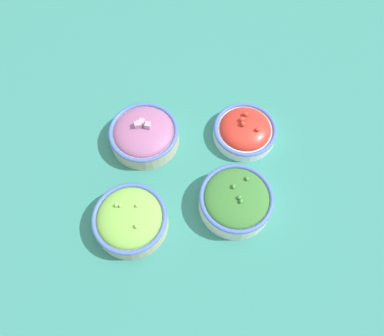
% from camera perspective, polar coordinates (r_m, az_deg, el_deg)
% --- Properties ---
extents(ground_plane, '(3.00, 3.00, 0.00)m').
position_cam_1_polar(ground_plane, '(1.02, 0.00, -0.76)').
color(ground_plane, '#337F75').
extents(bowl_lettuce, '(0.19, 0.19, 0.08)m').
position_cam_1_polar(bowl_lettuce, '(0.94, -9.41, -7.72)').
color(bowl_lettuce, beige).
rests_on(bowl_lettuce, ground_plane).
extents(bowl_cherry_tomatoes, '(0.18, 0.18, 0.07)m').
position_cam_1_polar(bowl_cherry_tomatoes, '(1.07, 8.06, 5.72)').
color(bowl_cherry_tomatoes, silver).
rests_on(bowl_cherry_tomatoes, ground_plane).
extents(bowl_red_onion, '(0.19, 0.19, 0.08)m').
position_cam_1_polar(bowl_red_onion, '(1.05, -7.33, 5.18)').
color(bowl_red_onion, beige).
rests_on(bowl_red_onion, ground_plane).
extents(bowl_broccoli, '(0.19, 0.19, 0.08)m').
position_cam_1_polar(bowl_broccoli, '(0.95, 6.71, -4.85)').
color(bowl_broccoli, silver).
rests_on(bowl_broccoli, ground_plane).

